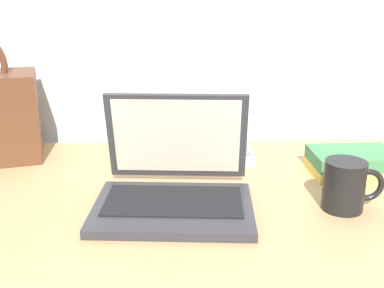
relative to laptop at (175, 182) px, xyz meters
The scene contains 5 objects.
desk 0.10m from the laptop, 15.65° to the left, with size 1.60×0.76×0.03m.
laptop is the anchor object (origin of this frame).
coffee_mug 0.34m from the laptop, ahead, with size 0.12×0.08×0.10m.
remote_control_near 0.32m from the laptop, 57.12° to the left, with size 0.05×0.16×0.02m.
book_stack 0.44m from the laptop, 19.31° to the left, with size 0.20×0.14×0.05m.
Camera 1 is at (-0.07, -0.90, 0.46)m, focal length 44.34 mm.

